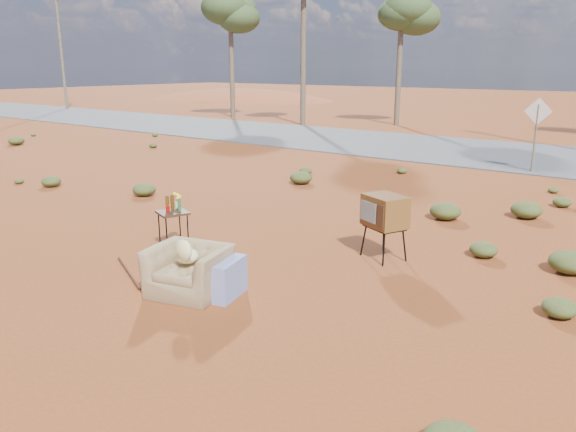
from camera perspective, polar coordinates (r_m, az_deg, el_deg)
The scene contains 12 objects.
ground at distance 8.55m, azimuth -8.23°, elevation -6.34°, with size 140.00×140.00×0.00m, color brown.
highway at distance 21.53m, azimuth 21.63°, elevation 5.81°, with size 140.00×7.00×0.04m, color #565659.
dirt_mound at distance 53.38m, azimuth -4.83°, elevation 11.71°, with size 26.00×18.00×2.00m, color #953E24.
armchair at distance 7.90m, azimuth -9.44°, elevation -4.95°, with size 1.32×1.06×0.90m.
tv_unit at distance 9.24m, azimuth 9.80°, elevation 0.40°, with size 0.82×0.75×1.07m.
side_table at distance 9.81m, azimuth -11.57°, elevation 0.64°, with size 0.61×0.61×0.96m.
rusty_bar at distance 9.00m, azimuth -15.88°, elevation -5.54°, with size 0.04×0.04×1.50m, color #531F16.
road_sign at distance 18.09m, azimuth 23.96°, elevation 8.74°, with size 0.78×0.06×2.19m.
eucalyptus_far_left at distance 34.97m, azimuth -5.87°, elevation 19.67°, with size 3.20×3.20×7.10m.
eucalyptus_near_left at distance 30.85m, azimuth 11.46°, elevation 19.18°, with size 3.20×3.20×6.60m.
utility_pole_west at distance 44.22m, azimuth -22.06°, elevation 15.40°, with size 1.40×0.20×8.00m.
scrub_patch at distance 12.27m, azimuth 3.77°, elevation 1.09°, with size 17.49×8.07×0.33m.
Camera 1 is at (5.75, -5.52, 3.10)m, focal length 35.00 mm.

